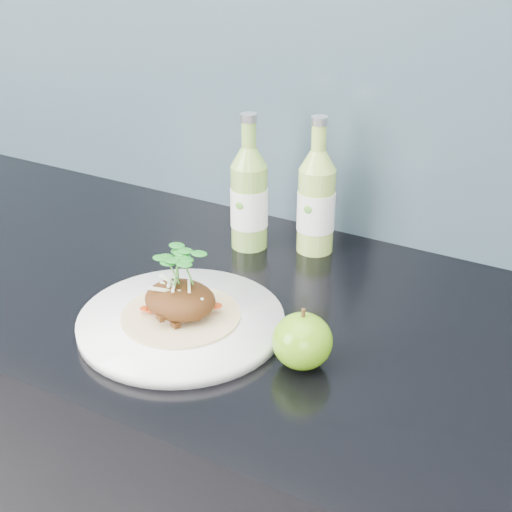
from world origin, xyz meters
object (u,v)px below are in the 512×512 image
Objects in this scene: dinner_plate at (181,322)px; green_apple at (302,341)px; cider_bottle_left at (249,198)px; cider_bottle_right at (316,202)px.

dinner_plate is 4.53× the size of green_apple.
cider_bottle_left is at bearing 131.25° from green_apple.
green_apple is (0.18, 0.00, 0.03)m from dinner_plate.
green_apple is 0.33m from cider_bottle_right.
green_apple is 0.35m from cider_bottle_left.
cider_bottle_right is at bearing 80.22° from dinner_plate.
green_apple reaches higher than dinner_plate.
cider_bottle_left and cider_bottle_right have the same top height.
dinner_plate is 1.63× the size of cider_bottle_right.
dinner_plate is at bearing -179.11° from green_apple.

